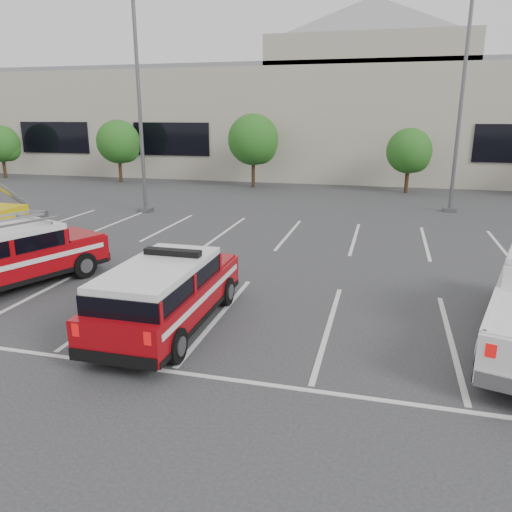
{
  "coord_description": "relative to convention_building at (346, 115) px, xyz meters",
  "views": [
    {
      "loc": [
        3.78,
        -10.83,
        4.83
      ],
      "look_at": [
        0.44,
        1.94,
        1.05
      ],
      "focal_mm": 35.0,
      "sensor_mm": 36.0,
      "label": 1
    }
  ],
  "objects": [
    {
      "name": "ladder_suv",
      "position": [
        -6.63,
        -31.27,
        -3.92
      ],
      "size": [
        3.7,
        5.41,
        1.99
      ],
      "rotation": [
        0.0,
        0.0,
        -0.38
      ],
      "color": "maroon",
      "rests_on": "ground"
    },
    {
      "name": "stall_markings",
      "position": [
        -0.18,
        -27.36,
        -4.71
      ],
      "size": [
        23.0,
        15.0,
        0.01
      ],
      "primitive_type": "cube",
      "color": "silver",
      "rests_on": "ground"
    },
    {
      "name": "tree_mid_left",
      "position": [
        -5.09,
        -9.82,
        -1.68
      ],
      "size": [
        3.37,
        3.37,
        4.85
      ],
      "color": "#3F2B19",
      "rests_on": "ground"
    },
    {
      "name": "light_pole_mid",
      "position": [
        6.82,
        -15.86,
        0.47
      ],
      "size": [
        0.9,
        0.6,
        10.24
      ],
      "color": "#59595E",
      "rests_on": "ground"
    },
    {
      "name": "tree_left",
      "position": [
        -15.09,
        -9.82,
        -1.95
      ],
      "size": [
        3.07,
        3.07,
        4.42
      ],
      "color": "#3F2B19",
      "rests_on": "ground"
    },
    {
      "name": "convention_building",
      "position": [
        0.0,
        0.0,
        0.0
      ],
      "size": [
        60.0,
        16.99,
        13.2
      ],
      "color": "#B4A898",
      "rests_on": "ground"
    },
    {
      "name": "fire_chief_suv",
      "position": [
        -1.11,
        -32.8,
        -3.99
      ],
      "size": [
        1.85,
        5.08,
        1.79
      ],
      "rotation": [
        0.0,
        0.0,
        -0.0
      ],
      "color": "maroon",
      "rests_on": "ground"
    },
    {
      "name": "tree_mid_right",
      "position": [
        4.91,
        -9.82,
        -2.22
      ],
      "size": [
        2.77,
        2.77,
        3.99
      ],
      "color": "#3F2B19",
      "rests_on": "ground"
    },
    {
      "name": "ground",
      "position": [
        -0.18,
        -31.86,
        -4.72
      ],
      "size": [
        120.0,
        120.0,
        0.0
      ],
      "primitive_type": "plane",
      "color": "#2F2F32",
      "rests_on": "ground"
    },
    {
      "name": "tree_far_left",
      "position": [
        -25.09,
        -9.82,
        -2.22
      ],
      "size": [
        2.77,
        2.77,
        3.99
      ],
      "color": "#3F2B19",
      "rests_on": "ground"
    },
    {
      "name": "light_pole_left",
      "position": [
        -8.18,
        -19.86,
        0.47
      ],
      "size": [
        0.9,
        0.6,
        10.24
      ],
      "color": "#59595E",
      "rests_on": "ground"
    }
  ]
}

